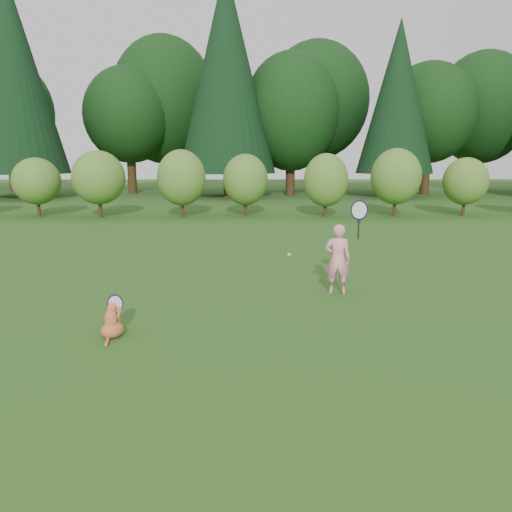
{
  "coord_description": "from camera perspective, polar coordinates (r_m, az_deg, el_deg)",
  "views": [
    {
      "loc": [
        0.1,
        -7.91,
        2.42
      ],
      "look_at": [
        0.2,
        0.8,
        0.7
      ],
      "focal_mm": 35.0,
      "sensor_mm": 36.0,
      "label": 1
    }
  ],
  "objects": [
    {
      "name": "cat",
      "position": [
        7.15,
        -16.13,
        -6.92
      ],
      "size": [
        0.44,
        0.71,
        0.67
      ],
      "rotation": [
        0.0,
        0.0,
        -0.27
      ],
      "color": "#B44622",
      "rests_on": "ground"
    },
    {
      "name": "child",
      "position": [
        9.03,
        9.4,
        -0.18
      ],
      "size": [
        0.72,
        0.39,
        1.91
      ],
      "rotation": [
        0.0,
        0.0,
        2.96
      ],
      "color": "pink",
      "rests_on": "ground"
    },
    {
      "name": "ground",
      "position": [
        8.28,
        -1.33,
        -5.84
      ],
      "size": [
        100.0,
        100.0,
        0.0
      ],
      "primitive_type": "plane",
      "color": "#234C15",
      "rests_on": "ground"
    },
    {
      "name": "woodland_backdrop",
      "position": [
        31.33,
        -0.89,
        20.49
      ],
      "size": [
        48.0,
        10.0,
        15.0
      ],
      "primitive_type": null,
      "color": "black",
      "rests_on": "ground"
    },
    {
      "name": "tennis_ball",
      "position": [
        9.43,
        3.82,
        0.14
      ],
      "size": [
        0.08,
        0.08,
        0.08
      ],
      "color": "#AFC417",
      "rests_on": "ground"
    },
    {
      "name": "shrub_row",
      "position": [
        20.94,
        -0.94,
        8.37
      ],
      "size": [
        28.0,
        3.0,
        2.8
      ],
      "primitive_type": null,
      "color": "#447323",
      "rests_on": "ground"
    }
  ]
}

